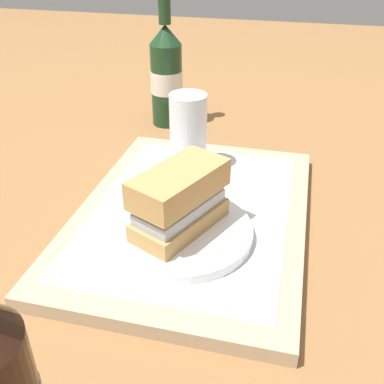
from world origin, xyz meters
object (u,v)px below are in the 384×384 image
object	(u,v)px
plate	(180,232)
beer_bottle	(166,75)
sandwich	(181,198)
beer_glass	(188,128)

from	to	relation	value
plate	beer_bottle	size ratio (longest dim) A/B	0.71
plate	sandwich	world-z (taller)	sandwich
plate	beer_glass	bearing A→B (deg)	10.98
plate	beer_glass	xyz separation A→B (m)	(0.19, 0.04, 0.06)
sandwich	beer_bottle	distance (m)	0.43
beer_glass	beer_bottle	world-z (taller)	beer_bottle
beer_glass	beer_bottle	distance (m)	0.24
sandwich	beer_bottle	size ratio (longest dim) A/B	0.54
plate	beer_bottle	world-z (taller)	beer_bottle
beer_bottle	beer_glass	bearing A→B (deg)	-155.24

